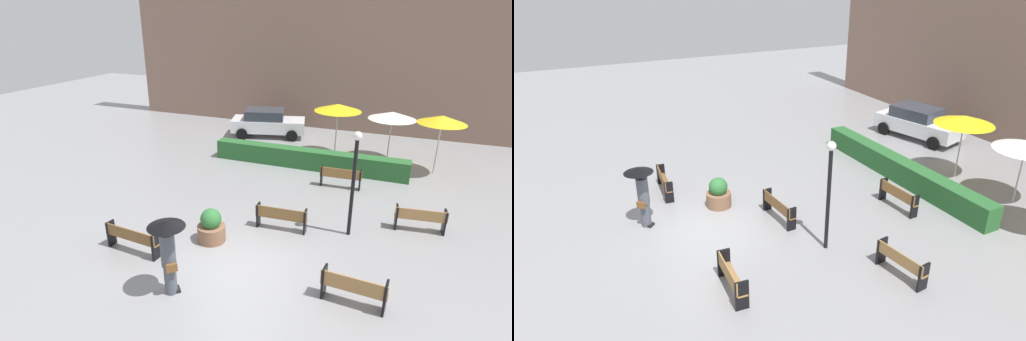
{
  "view_description": "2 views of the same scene",
  "coord_description": "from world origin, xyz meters",
  "views": [
    {
      "loc": [
        4.13,
        -8.79,
        6.85
      ],
      "look_at": [
        -1.19,
        4.52,
        1.14
      ],
      "focal_mm": 28.1,
      "sensor_mm": 36.0,
      "label": 1
    },
    {
      "loc": [
        12.65,
        -3.85,
        8.02
      ],
      "look_at": [
        -0.35,
        2.61,
        1.48
      ],
      "focal_mm": 32.08,
      "sensor_mm": 36.0,
      "label": 2
    }
  ],
  "objects": [
    {
      "name": "bench_back_row",
      "position": [
        1.72,
        6.68,
        0.52
      ],
      "size": [
        1.71,
        0.4,
        0.86
      ],
      "color": "olive",
      "rests_on": "ground"
    },
    {
      "name": "bench_mid_center",
      "position": [
        0.53,
        2.48,
        0.5
      ],
      "size": [
        1.75,
        0.43,
        0.83
      ],
      "color": "brown",
      "rests_on": "ground"
    },
    {
      "name": "parked_car",
      "position": [
        -3.69,
        12.6,
        0.82
      ],
      "size": [
        4.5,
        2.76,
        1.57
      ],
      "color": "silver",
      "rests_on": "ground"
    },
    {
      "name": "building_facade",
      "position": [
        0.0,
        16.0,
        5.35
      ],
      "size": [
        28.0,
        1.2,
        10.7
      ],
      "primitive_type": "cube",
      "color": "#846656",
      "rests_on": "ground"
    },
    {
      "name": "bench_near_left",
      "position": [
        -3.22,
        -0.49,
        0.51
      ],
      "size": [
        1.88,
        0.47,
        0.84
      ],
      "color": "brown",
      "rests_on": "ground"
    },
    {
      "name": "hedge_strip",
      "position": [
        -0.14,
        8.4,
        0.44
      ],
      "size": [
        9.06,
        0.7,
        0.89
      ],
      "primitive_type": "cube",
      "color": "#28602D",
      "rests_on": "ground"
    },
    {
      "name": "patio_umbrella_white",
      "position": [
        3.25,
        10.89,
        2.25
      ],
      "size": [
        2.23,
        2.23,
        2.43
      ],
      "color": "silver",
      "rests_on": "ground"
    },
    {
      "name": "lamp_post",
      "position": [
        2.69,
        3.03,
        2.19
      ],
      "size": [
        0.28,
        0.28,
        3.52
      ],
      "color": "black",
      "rests_on": "ground"
    },
    {
      "name": "bench_far_right",
      "position": [
        4.84,
        4.1,
        0.5
      ],
      "size": [
        1.65,
        0.57,
        0.84
      ],
      "color": "#9E7242",
      "rests_on": "ground"
    },
    {
      "name": "bench_near_right",
      "position": [
        3.36,
        -0.39,
        0.51
      ],
      "size": [
        1.65,
        0.48,
        0.86
      ],
      "color": "#9E7242",
      "rests_on": "ground"
    },
    {
      "name": "planter_pot",
      "position": [
        -1.32,
        1.02,
        0.48
      ],
      "size": [
        0.9,
        0.9,
        1.11
      ],
      "color": "brown",
      "rests_on": "ground"
    },
    {
      "name": "patio_umbrella_yellow_far",
      "position": [
        5.36,
        9.87,
        2.49
      ],
      "size": [
        2.07,
        2.07,
        2.67
      ],
      "color": "silver",
      "rests_on": "ground"
    },
    {
      "name": "patio_umbrella_yellow",
      "position": [
        0.69,
        10.63,
        2.47
      ],
      "size": [
        2.3,
        2.3,
        2.65
      ],
      "color": "silver",
      "rests_on": "ground"
    },
    {
      "name": "pedestrian_with_umbrella",
      "position": [
        -1.08,
        -1.68,
        1.38
      ],
      "size": [
        0.94,
        0.94,
        2.16
      ],
      "color": "#4C515B",
      "rests_on": "ground"
    },
    {
      "name": "ground_plane",
      "position": [
        0.0,
        0.0,
        0.0
      ],
      "size": [
        60.0,
        60.0,
        0.0
      ],
      "primitive_type": "plane",
      "color": "gray"
    }
  ]
}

